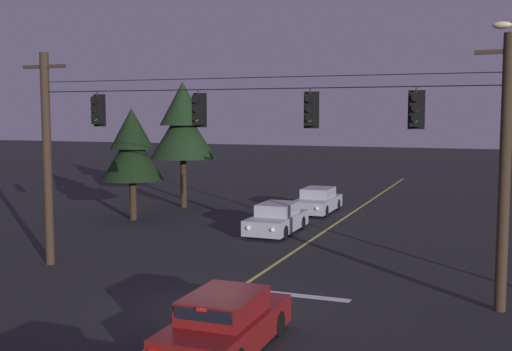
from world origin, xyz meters
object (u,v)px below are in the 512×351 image
Objects in this scene: car_waiting_near_lane at (225,324)px; tree_verge_far at (183,124)px; traffic_light_leftmost at (97,110)px; traffic_light_centre at (310,110)px; car_oncoming_trailing at (318,201)px; tree_verge_near at (132,148)px; traffic_light_right_inner at (416,109)px; traffic_light_left_inner at (198,110)px; car_oncoming_lead at (277,219)px.

tree_verge_far is (-11.52, 20.04, 4.26)m from car_waiting_near_lane.
traffic_light_centre is (7.66, 0.00, 0.00)m from traffic_light_leftmost.
car_oncoming_trailing is at bearing 76.47° from traffic_light_leftmost.
tree_verge_near reaches higher than car_oncoming_trailing.
traffic_light_right_inner is at bearing 0.00° from traffic_light_centre.
traffic_light_right_inner is 20.93m from tree_verge_far.
traffic_light_left_inner is 0.28× the size of car_oncoming_lead.
car_oncoming_trailing is at bearing 90.69° from traffic_light_left_inner.
car_waiting_near_lane is at bearing -58.46° from traffic_light_left_inner.
traffic_light_leftmost is 0.17× the size of tree_verge_far.
traffic_light_leftmost is at bearing 180.00° from traffic_light_right_inner.
tree_verge_near reaches higher than car_waiting_near_lane.
car_oncoming_trailing is (3.69, 15.36, -4.98)m from traffic_light_leftmost.
car_waiting_near_lane is 19.47m from tree_verge_near.
traffic_light_leftmost reaches higher than car_oncoming_lead.
car_oncoming_trailing is (-3.97, 15.36, -4.98)m from traffic_light_centre.
car_waiting_near_lane is at bearing -37.20° from traffic_light_leftmost.
traffic_light_right_inner reaches higher than tree_verge_near.
traffic_light_left_inner is 8.16m from car_waiting_near_lane.
traffic_light_centre reaches higher than car_oncoming_lead.
traffic_light_right_inner is (3.13, 0.00, 0.00)m from traffic_light_centre.
tree_verge_far reaches higher than car_waiting_near_lane.
traffic_light_right_inner is at bearing -50.54° from car_oncoming_lead.
traffic_light_left_inner reaches higher than car_oncoming_trailing.
traffic_light_right_inner reaches higher than car_waiting_near_lane.
traffic_light_right_inner is (6.92, 0.00, 0.00)m from traffic_light_left_inner.
traffic_light_left_inner is 10.11m from car_oncoming_lead.
traffic_light_centre is 0.28× the size of car_oncoming_trailing.
traffic_light_centre is at bearing 0.00° from traffic_light_left_inner.
tree_verge_near is at bearing -145.24° from car_oncoming_trailing.
traffic_light_leftmost is 1.00× the size of traffic_light_centre.
traffic_light_centre reaches higher than car_waiting_near_lane.
traffic_light_left_inner is 1.00× the size of traffic_light_right_inner.
tree_verge_near is at bearing 115.77° from traffic_light_leftmost.
traffic_light_left_inner is 0.28× the size of car_waiting_near_lane.
tree_verge_far is at bearing 85.70° from tree_verge_near.
tree_verge_near is (-15.42, 9.58, -1.87)m from traffic_light_right_inner.
traffic_light_leftmost is 1.00× the size of traffic_light_left_inner.
tree_verge_far reaches higher than traffic_light_left_inner.
car_waiting_near_lane is (-3.53, -5.51, -4.98)m from traffic_light_right_inner.
tree_verge_far reaches higher than car_oncoming_trailing.
traffic_light_left_inner is 12.95m from tree_verge_near.
traffic_light_left_inner is at bearing 180.00° from traffic_light_right_inner.
traffic_light_leftmost is at bearing 180.00° from traffic_light_left_inner.
car_oncoming_lead is at bearing 67.93° from traffic_light_leftmost.
traffic_light_left_inner reaches higher than tree_verge_near.
traffic_light_right_inner is 0.17× the size of tree_verge_far.
traffic_light_leftmost reaches higher than car_oncoming_trailing.
tree_verge_far is (-7.95, -0.83, 4.26)m from car_oncoming_trailing.
car_waiting_near_lane is (-0.40, -5.51, -4.98)m from traffic_light_centre.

